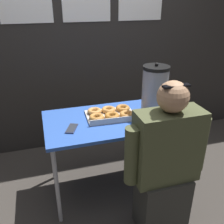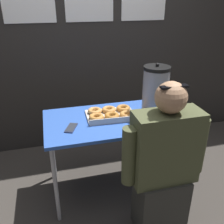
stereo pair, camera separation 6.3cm
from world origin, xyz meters
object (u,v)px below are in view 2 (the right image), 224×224
at_px(donut_box, 111,114).
at_px(coffee_urn, 155,91).
at_px(person_seated, 163,168).
at_px(cell_phone, 71,128).

bearing_deg(donut_box, coffee_urn, -2.37).
height_order(donut_box, person_seated, person_seated).
distance_m(coffee_urn, cell_phone, 0.78).
xyz_separation_m(donut_box, coffee_urn, (0.39, -0.03, 0.19)).
distance_m(donut_box, coffee_urn, 0.43).
height_order(coffee_urn, person_seated, person_seated).
bearing_deg(person_seated, donut_box, -67.82).
relative_size(donut_box, person_seated, 0.37).
distance_m(donut_box, cell_phone, 0.38).
bearing_deg(person_seated, cell_phone, -37.39).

